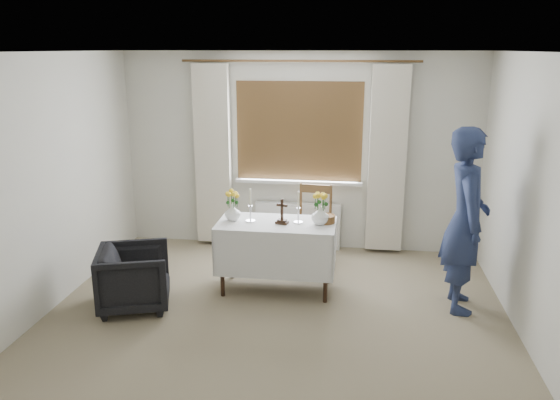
{
  "coord_description": "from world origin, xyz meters",
  "views": [
    {
      "loc": [
        0.71,
        -4.29,
        2.53
      ],
      "look_at": [
        -0.02,
        0.9,
        1.07
      ],
      "focal_mm": 35.0,
      "sensor_mm": 36.0,
      "label": 1
    }
  ],
  "objects_px": {
    "armchair": "(134,278)",
    "flower_vase_left": "(233,212)",
    "wooden_chair": "(312,225)",
    "person": "(466,220)",
    "wooden_cross": "(282,211)",
    "flower_vase_right": "(320,215)",
    "altar_table": "(277,256)"
  },
  "relations": [
    {
      "from": "armchair",
      "to": "flower_vase_right",
      "type": "xyz_separation_m",
      "value": [
        1.81,
        0.62,
        0.54
      ]
    },
    {
      "from": "person",
      "to": "wooden_cross",
      "type": "bearing_deg",
      "value": 87.54
    },
    {
      "from": "wooden_chair",
      "to": "flower_vase_right",
      "type": "height_order",
      "value": "flower_vase_right"
    },
    {
      "from": "person",
      "to": "flower_vase_left",
      "type": "height_order",
      "value": "person"
    },
    {
      "from": "wooden_chair",
      "to": "wooden_cross",
      "type": "xyz_separation_m",
      "value": [
        -0.25,
        -0.87,
        0.43
      ]
    },
    {
      "from": "altar_table",
      "to": "wooden_cross",
      "type": "xyz_separation_m",
      "value": [
        0.06,
        -0.03,
        0.51
      ]
    },
    {
      "from": "wooden_chair",
      "to": "flower_vase_right",
      "type": "distance_m",
      "value": 0.93
    },
    {
      "from": "person",
      "to": "flower_vase_right",
      "type": "bearing_deg",
      "value": 84.92
    },
    {
      "from": "altar_table",
      "to": "wooden_chair",
      "type": "bearing_deg",
      "value": 69.64
    },
    {
      "from": "armchair",
      "to": "flower_vase_left",
      "type": "bearing_deg",
      "value": -72.64
    },
    {
      "from": "altar_table",
      "to": "person",
      "type": "relative_size",
      "value": 0.68
    },
    {
      "from": "person",
      "to": "wooden_chair",
      "type": "bearing_deg",
      "value": 59.03
    },
    {
      "from": "wooden_chair",
      "to": "person",
      "type": "xyz_separation_m",
      "value": [
        1.57,
        -0.98,
        0.44
      ]
    },
    {
      "from": "armchair",
      "to": "flower_vase_right",
      "type": "relative_size",
      "value": 3.6
    },
    {
      "from": "wooden_chair",
      "to": "armchair",
      "type": "relative_size",
      "value": 1.36
    },
    {
      "from": "armchair",
      "to": "wooden_cross",
      "type": "distance_m",
      "value": 1.63
    },
    {
      "from": "person",
      "to": "wooden_cross",
      "type": "xyz_separation_m",
      "value": [
        -1.82,
        0.11,
        -0.02
      ]
    },
    {
      "from": "flower_vase_left",
      "to": "flower_vase_right",
      "type": "height_order",
      "value": "flower_vase_right"
    },
    {
      "from": "person",
      "to": "wooden_cross",
      "type": "relative_size",
      "value": 6.84
    },
    {
      "from": "flower_vase_right",
      "to": "wooden_chair",
      "type": "bearing_deg",
      "value": 99.92
    },
    {
      "from": "wooden_cross",
      "to": "flower_vase_right",
      "type": "bearing_deg",
      "value": 18.89
    },
    {
      "from": "armchair",
      "to": "flower_vase_right",
      "type": "bearing_deg",
      "value": -89.12
    },
    {
      "from": "altar_table",
      "to": "person",
      "type": "height_order",
      "value": "person"
    },
    {
      "from": "armchair",
      "to": "flower_vase_left",
      "type": "height_order",
      "value": "flower_vase_left"
    },
    {
      "from": "armchair",
      "to": "flower_vase_left",
      "type": "xyz_separation_m",
      "value": [
        0.88,
        0.62,
        0.53
      ]
    },
    {
      "from": "person",
      "to": "flower_vase_left",
      "type": "bearing_deg",
      "value": 87.18
    },
    {
      "from": "armchair",
      "to": "wooden_cross",
      "type": "relative_size",
      "value": 2.58
    },
    {
      "from": "person",
      "to": "armchair",
      "type": "bearing_deg",
      "value": 99.2
    },
    {
      "from": "altar_table",
      "to": "wooden_chair",
      "type": "distance_m",
      "value": 0.9
    },
    {
      "from": "altar_table",
      "to": "person",
      "type": "distance_m",
      "value": 1.96
    },
    {
      "from": "wooden_chair",
      "to": "flower_vase_left",
      "type": "height_order",
      "value": "wooden_chair"
    },
    {
      "from": "wooden_chair",
      "to": "flower_vase_left",
      "type": "distance_m",
      "value": 1.2
    }
  ]
}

